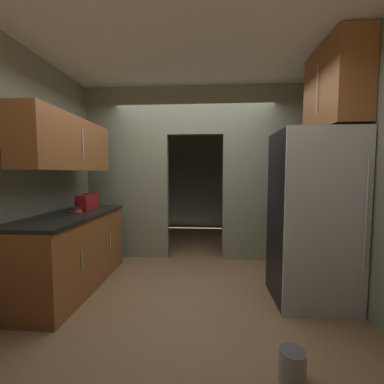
{
  "coord_description": "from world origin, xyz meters",
  "views": [
    {
      "loc": [
        0.24,
        -2.82,
        1.41
      ],
      "look_at": [
        0.01,
        0.57,
        1.15
      ],
      "focal_mm": 23.42,
      "sensor_mm": 36.0,
      "label": 1
    }
  ],
  "objects_px": {
    "boombox": "(87,202)",
    "book_stack": "(75,211)",
    "refrigerator": "(312,218)",
    "paint_can": "(292,365)"
  },
  "relations": [
    {
      "from": "refrigerator",
      "to": "boombox",
      "type": "xyz_separation_m",
      "value": [
        -2.76,
        0.5,
        0.09
      ]
    },
    {
      "from": "refrigerator",
      "to": "paint_can",
      "type": "xyz_separation_m",
      "value": [
        -0.55,
        -1.12,
        -0.82
      ]
    },
    {
      "from": "boombox",
      "to": "book_stack",
      "type": "bearing_deg",
      "value": -86.57
    },
    {
      "from": "refrigerator",
      "to": "book_stack",
      "type": "bearing_deg",
      "value": 177.04
    },
    {
      "from": "refrigerator",
      "to": "book_stack",
      "type": "height_order",
      "value": "refrigerator"
    },
    {
      "from": "boombox",
      "to": "paint_can",
      "type": "height_order",
      "value": "boombox"
    },
    {
      "from": "boombox",
      "to": "book_stack",
      "type": "xyz_separation_m",
      "value": [
        0.02,
        -0.36,
        -0.06
      ]
    },
    {
      "from": "refrigerator",
      "to": "book_stack",
      "type": "relative_size",
      "value": 11.9
    },
    {
      "from": "boombox",
      "to": "book_stack",
      "type": "distance_m",
      "value": 0.37
    },
    {
      "from": "refrigerator",
      "to": "paint_can",
      "type": "distance_m",
      "value": 1.49
    }
  ]
}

